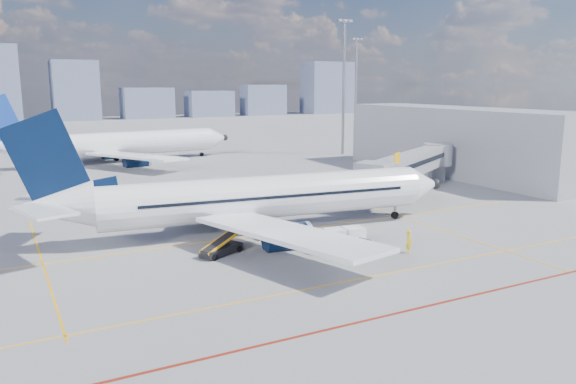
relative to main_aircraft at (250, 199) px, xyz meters
name	(u,v)px	position (x,y,z in m)	size (l,w,h in m)	color
ground	(322,255)	(2.30, -8.96, -3.22)	(420.00, 420.00, 0.00)	gray
apron_markings	(343,270)	(1.73, -12.88, -3.21)	(90.00, 35.12, 0.01)	#FFA70D
jet_bridge	(414,164)	(25.81, 7.95, 0.52)	(23.55, 15.78, 6.30)	#9B9DA3
terminal_block	(459,141)	(42.25, 17.04, 1.78)	(10.00, 42.00, 10.00)	#9B9DA3
floodlight_mast_ne	(344,84)	(40.30, 46.03, 10.37)	(3.20, 0.61, 25.45)	gray
floodlight_mast_far	(356,84)	(67.30, 81.03, 10.37)	(3.20, 0.61, 25.45)	gray
distant_skyline	(70,95)	(6.91, 181.04, 6.40)	(255.27, 14.54, 27.21)	slate
main_aircraft	(250,199)	(0.00, 0.00, 0.00)	(40.61, 35.31, 11.88)	white
second_aircraft	(116,144)	(-1.51, 53.65, 0.00)	(42.79, 37.22, 12.52)	white
baggage_tug	(364,249)	(4.91, -10.96, -2.49)	(2.45, 1.91, 1.52)	white
cargo_dolly	(344,239)	(4.42, -8.84, -2.14)	(3.75, 2.02, 1.96)	black
belt_loader	(222,248)	(-4.67, -4.98, -2.66)	(5.28, 3.29, 2.18)	black
ramp_worker	(409,241)	(8.85, -11.66, -2.25)	(0.71, 0.47, 1.95)	yellow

